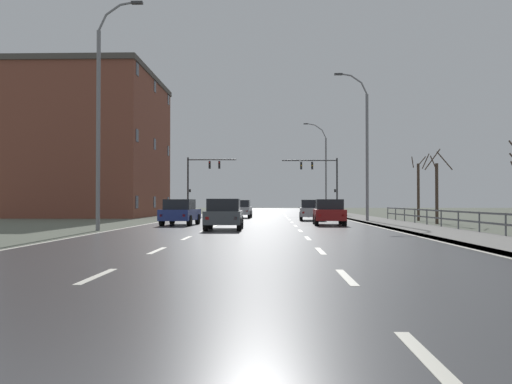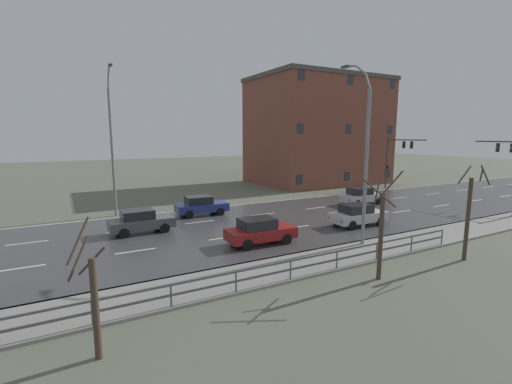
% 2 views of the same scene
% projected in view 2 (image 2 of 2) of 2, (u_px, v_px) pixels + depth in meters
% --- Properties ---
extents(ground_plane, '(160.00, 160.00, 0.12)m').
position_uv_depth(ground_plane, '(401.00, 205.00, 33.22)').
color(ground_plane, '#5B6051').
extents(road_asphalt_strip, '(14.00, 120.00, 0.03)m').
position_uv_depth(road_asphalt_strip, '(476.00, 194.00, 38.89)').
color(road_asphalt_strip, '#3D3D3F').
rests_on(road_asphalt_strip, ground).
extents(guardrail, '(0.07, 34.41, 1.00)m').
position_uv_depth(guardrail, '(133.00, 299.00, 12.35)').
color(guardrail, '#515459').
rests_on(guardrail, ground).
extents(street_lamp_midground, '(2.36, 0.24, 10.44)m').
position_uv_depth(street_lamp_midground, '(365.00, 158.00, 19.97)').
color(street_lamp_midground, slate).
rests_on(street_lamp_midground, ground).
extents(street_lamp_left_bank, '(2.28, 0.24, 11.37)m').
position_uv_depth(street_lamp_left_bank, '(112.00, 146.00, 27.38)').
color(street_lamp_left_bank, slate).
rests_on(street_lamp_left_bank, ground).
extents(traffic_signal_left, '(5.20, 0.36, 6.13)m').
position_uv_depth(traffic_signal_left, '(396.00, 154.00, 41.53)').
color(traffic_signal_left, '#38383A').
rests_on(traffic_signal_left, ground).
extents(car_far_right, '(2.01, 4.19, 1.57)m').
position_uv_depth(car_far_right, '(201.00, 205.00, 28.45)').
color(car_far_right, navy).
rests_on(car_far_right, ground).
extents(car_far_left, '(1.95, 4.16, 1.57)m').
position_uv_depth(car_far_left, '(260.00, 231.00, 20.88)').
color(car_far_left, maroon).
rests_on(car_far_left, ground).
extents(car_near_left, '(1.90, 4.13, 1.57)m').
position_uv_depth(car_near_left, '(361.00, 196.00, 32.97)').
color(car_near_left, '#B7B7BC').
rests_on(car_near_left, ground).
extents(car_near_right, '(1.90, 4.13, 1.57)m').
position_uv_depth(car_near_right, '(141.00, 221.00, 23.26)').
color(car_near_right, '#474C51').
rests_on(car_near_right, ground).
extents(car_mid_centre, '(1.98, 4.17, 1.57)m').
position_uv_depth(car_mid_centre, '(358.00, 215.00, 25.16)').
color(car_mid_centre, '#B7B7BC').
rests_on(car_mid_centre, ground).
extents(brick_building, '(12.25, 17.01, 13.98)m').
position_uv_depth(brick_building, '(317.00, 131.00, 48.00)').
color(brick_building, brown).
rests_on(brick_building, ground).
extents(bare_tree_near, '(0.71, 1.04, 4.07)m').
position_uv_depth(bare_tree_near, '(94.00, 302.00, 9.97)').
color(bare_tree_near, '#423328').
rests_on(bare_tree_near, ground).
extents(bare_tree_mid, '(1.59, 1.68, 4.89)m').
position_uv_depth(bare_tree_mid, '(381.00, 231.00, 15.52)').
color(bare_tree_mid, '#423328').
rests_on(bare_tree_mid, ground).
extents(bare_tree_far, '(1.19, 1.22, 4.99)m').
position_uv_depth(bare_tree_far, '(469.00, 215.00, 17.91)').
color(bare_tree_far, '#423328').
rests_on(bare_tree_far, ground).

